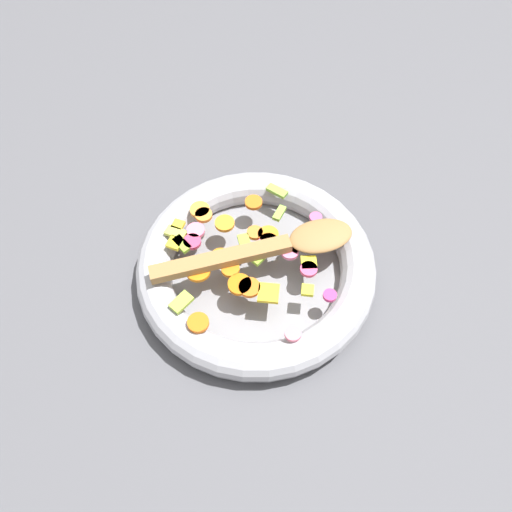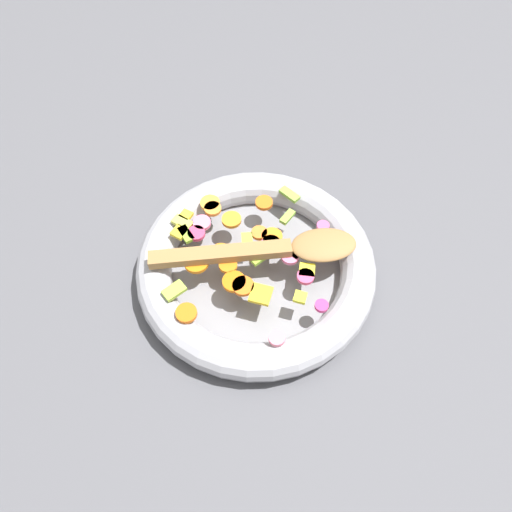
{
  "view_description": "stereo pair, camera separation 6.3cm",
  "coord_description": "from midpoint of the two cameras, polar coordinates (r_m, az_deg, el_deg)",
  "views": [
    {
      "loc": [
        -0.24,
        0.29,
        0.62
      ],
      "look_at": [
        0.0,
        0.0,
        0.05
      ],
      "focal_mm": 35.0,
      "sensor_mm": 36.0,
      "label": 1
    },
    {
      "loc": [
        -0.28,
        0.25,
        0.62
      ],
      "look_at": [
        0.0,
        0.0,
        0.05
      ],
      "focal_mm": 35.0,
      "sensor_mm": 36.0,
      "label": 2
    }
  ],
  "objects": [
    {
      "name": "wooden_spoon",
      "position": [
        0.68,
        5.04,
        0.63
      ],
      "size": [
        0.19,
        0.25,
        0.01
      ],
      "color": "olive",
      "rests_on": "chopped_vegetables"
    },
    {
      "name": "ground_plane",
      "position": [
        0.73,
        2.46,
        -2.33
      ],
      "size": [
        4.0,
        4.0,
        0.0
      ],
      "primitive_type": "plane",
      "color": "#4C4C51"
    },
    {
      "name": "skillet",
      "position": [
        0.71,
        2.53,
        -1.41
      ],
      "size": [
        0.34,
        0.34,
        0.05
      ],
      "color": "slate",
      "rests_on": "ground_plane"
    },
    {
      "name": "chopped_vegetables",
      "position": [
        0.69,
        1.07,
        0.46
      ],
      "size": [
        0.26,
        0.26,
        0.01
      ],
      "color": "#D66017",
      "rests_on": "skillet"
    }
  ]
}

